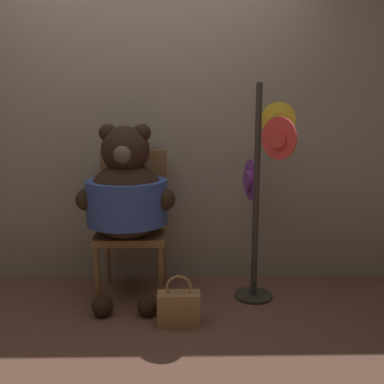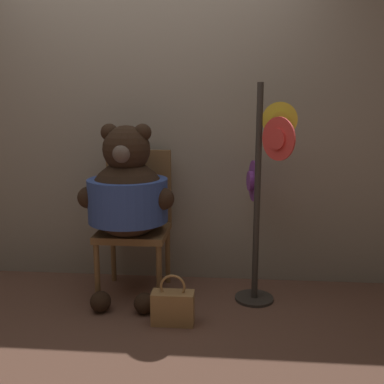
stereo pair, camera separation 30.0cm
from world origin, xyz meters
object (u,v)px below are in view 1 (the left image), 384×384
object	(u,v)px
teddy_bear	(127,196)
hat_display_rack	(261,188)
chair	(133,218)
handbag_on_ground	(179,307)

from	to	relation	value
teddy_bear	hat_display_rack	bearing A→B (deg)	2.65
chair	hat_display_rack	size ratio (longest dim) A/B	0.69
teddy_bear	handbag_on_ground	xyz separation A→B (m)	(0.36, -0.37, -0.66)
chair	teddy_bear	bearing A→B (deg)	-96.02
hat_display_rack	teddy_bear	bearing A→B (deg)	-177.35
chair	teddy_bear	distance (m)	0.27
teddy_bear	hat_display_rack	xyz separation A→B (m)	(0.95, 0.04, 0.05)
chair	handbag_on_ground	world-z (taller)	chair
chair	handbag_on_ground	distance (m)	0.79
hat_display_rack	handbag_on_ground	size ratio (longest dim) A/B	4.59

